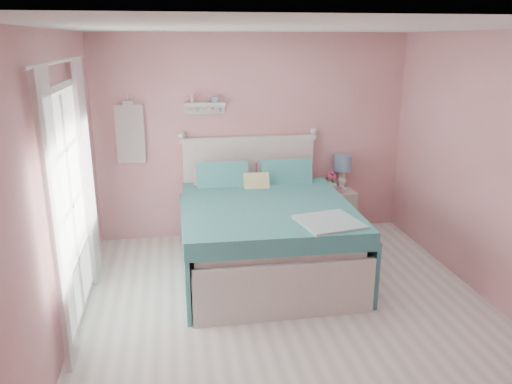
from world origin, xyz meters
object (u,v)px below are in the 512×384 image
object	(u,v)px
bed	(264,232)
teacup	(339,191)
nightstand	(338,211)
table_lamp	(343,165)
vase	(331,184)

from	to	relation	value
bed	teacup	distance (m)	1.41
nightstand	table_lamp	xyz separation A→B (m)	(0.07, 0.09, 0.62)
bed	vase	bearing A→B (deg)	42.82
table_lamp	vase	size ratio (longest dim) A/B	2.87
table_lamp	teacup	world-z (taller)	table_lamp
nightstand	vase	distance (m)	0.39
nightstand	table_lamp	world-z (taller)	table_lamp
bed	nightstand	bearing A→B (deg)	39.29
vase	bed	bearing A→B (deg)	-138.67
bed	table_lamp	world-z (taller)	bed
vase	teacup	bearing A→B (deg)	-68.96
bed	teacup	size ratio (longest dim) A/B	25.93
bed	teacup	xyz separation A→B (m)	(1.15, 0.80, 0.19)
bed	vase	distance (m)	1.47
table_lamp	vase	xyz separation A→B (m)	(-0.16, -0.05, -0.24)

